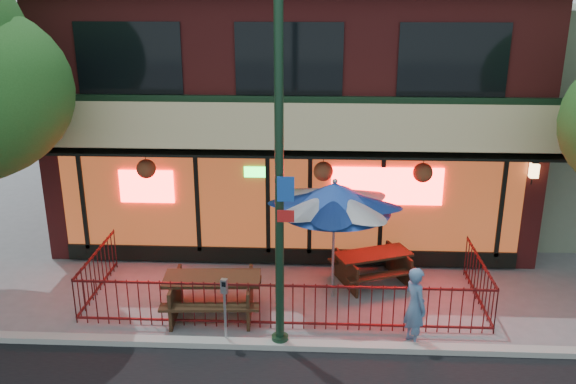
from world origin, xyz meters
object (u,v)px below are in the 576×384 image
(street_light, at_px, (279,189))
(pedestrian, at_px, (415,306))
(picnic_table_right, at_px, (373,263))
(patio_umbrella, at_px, (335,197))
(picnic_table_left, at_px, (212,290))
(parking_meter_near, at_px, (225,300))

(street_light, distance_m, pedestrian, 3.48)
(picnic_table_right, height_order, patio_umbrella, patio_umbrella)
(patio_umbrella, bearing_deg, picnic_table_left, -160.44)
(patio_umbrella, height_order, parking_meter_near, patio_umbrella)
(pedestrian, bearing_deg, picnic_table_right, -11.24)
(street_light, distance_m, patio_umbrella, 2.39)
(street_light, bearing_deg, patio_umbrella, 62.58)
(picnic_table_right, bearing_deg, street_light, -125.98)
(picnic_table_left, relative_size, patio_umbrella, 0.76)
(picnic_table_left, height_order, pedestrian, pedestrian)
(picnic_table_left, xyz_separation_m, parking_meter_near, (0.43, -1.10, 0.37))
(picnic_table_left, distance_m, pedestrian, 4.13)
(picnic_table_left, relative_size, parking_meter_near, 1.52)
(street_light, relative_size, pedestrian, 4.42)
(picnic_table_right, bearing_deg, parking_meter_near, -137.97)
(patio_umbrella, bearing_deg, pedestrian, -49.69)
(street_light, distance_m, parking_meter_near, 2.46)
(patio_umbrella, bearing_deg, street_light, -117.42)
(picnic_table_right, distance_m, pedestrian, 2.60)
(street_light, bearing_deg, picnic_table_left, 143.18)
(pedestrian, bearing_deg, patio_umbrella, 16.33)
(picnic_table_right, bearing_deg, picnic_table_left, -154.80)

